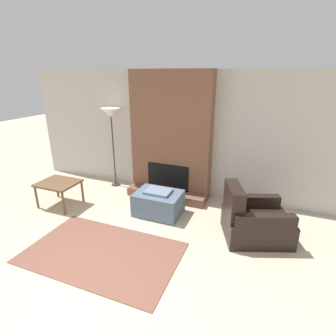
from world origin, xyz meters
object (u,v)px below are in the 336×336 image
(side_table, at_px, (59,185))
(armchair, at_px, (252,222))
(ottoman, at_px, (158,203))
(floor_lamp_left, at_px, (111,116))

(side_table, bearing_deg, armchair, 4.41)
(ottoman, relative_size, side_table, 1.13)
(side_table, height_order, floor_lamp_left, floor_lamp_left)
(ottoman, distance_m, side_table, 2.02)
(side_table, bearing_deg, floor_lamp_left, 69.56)
(armchair, relative_size, floor_lamp_left, 0.67)
(ottoman, bearing_deg, floor_lamp_left, 149.98)
(floor_lamp_left, bearing_deg, armchair, -17.39)
(floor_lamp_left, bearing_deg, side_table, -110.44)
(armchair, bearing_deg, ottoman, 64.97)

